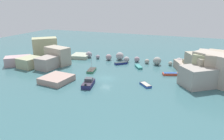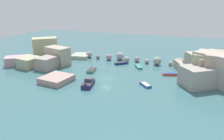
# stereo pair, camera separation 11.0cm
# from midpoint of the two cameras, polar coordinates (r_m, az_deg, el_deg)

# --- Properties ---
(cove_water) EXTENTS (160.00, 160.00, 0.00)m
(cove_water) POSITION_cam_midpoint_polar(r_m,az_deg,el_deg) (55.42, -1.58, -2.27)
(cove_water) COLOR #39656B
(cove_water) RESTS_ON ground
(cliff_headland_left) EXTENTS (21.71, 25.29, 7.11)m
(cliff_headland_left) POSITION_cam_midpoint_polar(r_m,az_deg,el_deg) (75.26, -17.04, 4.13)
(cliff_headland_left) COLOR #A6AA97
(cliff_headland_left) RESTS_ON ground
(cliff_headland_right) EXTENTS (16.16, 22.23, 7.49)m
(cliff_headland_right) POSITION_cam_midpoint_polar(r_m,az_deg,el_deg) (59.35, 24.79, 0.49)
(cliff_headland_right) COLOR tan
(cliff_headland_right) RESTS_ON ground
(rock_breakwater) EXTENTS (33.39, 4.41, 2.79)m
(rock_breakwater) POSITION_cam_midpoint_polar(r_m,az_deg,el_deg) (70.25, 6.59, 2.99)
(rock_breakwater) COLOR gray
(rock_breakwater) RESTS_ON ground
(stone_dock) EXTENTS (7.27, 7.54, 1.44)m
(stone_dock) POSITION_cam_midpoint_polar(r_m,az_deg,el_deg) (54.62, -14.60, -2.36)
(stone_dock) COLOR tan
(stone_dock) RESTS_ON ground
(channel_buoy) EXTENTS (0.54, 0.54, 0.54)m
(channel_buoy) POSITION_cam_midpoint_polar(r_m,az_deg,el_deg) (68.62, 1.67, 1.96)
(channel_buoy) COLOR #E04C28
(channel_buoy) RESTS_ON cove_water
(moored_boat_0) EXTENTS (3.38, 3.50, 0.54)m
(moored_boat_0) POSITION_cam_midpoint_polar(r_m,az_deg,el_deg) (51.07, 9.05, -3.95)
(moored_boat_0) COLOR #2C53B4
(moored_boat_0) RESTS_ON cove_water
(moored_boat_1) EXTENTS (3.33, 5.54, 1.79)m
(moored_boat_1) POSITION_cam_midpoint_polar(r_m,az_deg,el_deg) (50.74, -6.32, -3.52)
(moored_boat_1) COLOR navy
(moored_boat_1) RESTS_ON cove_water
(moored_boat_2) EXTENTS (2.69, 4.58, 4.67)m
(moored_boat_2) POSITION_cam_midpoint_polar(r_m,az_deg,el_deg) (61.05, -5.47, -0.09)
(moored_boat_2) COLOR #377C56
(moored_boat_2) RESTS_ON cove_water
(moored_boat_3) EXTENTS (3.90, 3.74, 0.69)m
(moored_boat_3) POSITION_cam_midpoint_polar(r_m,az_deg,el_deg) (67.95, 2.47, 1.85)
(moored_boat_3) COLOR navy
(moored_boat_3) RESTS_ON cove_water
(moored_boat_4) EXTENTS (4.42, 2.75, 0.67)m
(moored_boat_4) POSITION_cam_midpoint_polar(r_m,az_deg,el_deg) (59.91, 15.46, -1.04)
(moored_boat_4) COLOR #CA412B
(moored_boat_4) RESTS_ON cove_water
(moored_boat_5) EXTENTS (3.12, 3.92, 0.61)m
(moored_boat_5) POSITION_cam_midpoint_polar(r_m,az_deg,el_deg) (64.63, 7.21, 0.84)
(moored_boat_5) COLOR teal
(moored_boat_5) RESTS_ON cove_water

